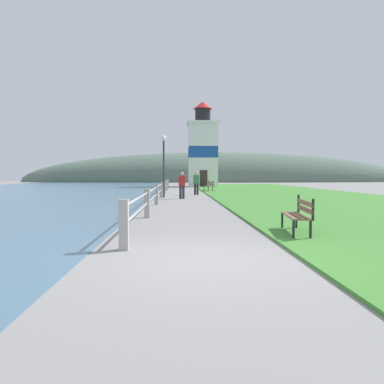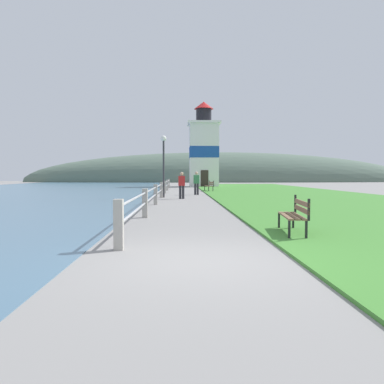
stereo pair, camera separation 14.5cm
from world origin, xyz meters
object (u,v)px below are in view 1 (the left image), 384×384
Objects in this scene: lighthouse at (203,150)px; person_strolling at (182,184)px; lamp_post at (164,155)px; park_bench_midway at (209,185)px; person_by_railing at (196,182)px; park_bench_near at (299,213)px.

person_strolling is at bearing -96.85° from lighthouse.
lighthouse is at bearing -6.19° from person_strolling.
lighthouse is 22.40m from lamp_post.
park_bench_midway is 1.09× the size of person_by_railing.
person_by_railing is (-1.61, 18.08, 0.38)m from park_bench_near.
person_strolling reaches higher than park_bench_midway.
park_bench_near is 1.06× the size of person_strolling.
park_bench_near and park_bench_midway have the same top height.
person_strolling is 4.53m from person_by_railing.
lighthouse is 2.62× the size of lamp_post.
park_bench_near is 0.43× the size of lamp_post.
person_by_railing is 4.20m from lamp_post.
lighthouse is 6.38× the size of person_strolling.
lighthouse is 23.77m from person_strolling.
person_strolling is 0.41× the size of lamp_post.
lighthouse is (0.31, 13.31, 3.92)m from park_bench_midway.
lighthouse reaches higher than person_by_railing.
park_bench_near is 15.67m from lamp_post.
park_bench_midway is 10.33m from person_strolling.
park_bench_near is 1.02× the size of person_by_railing.
park_bench_near is 0.94× the size of park_bench_midway.
lighthouse reaches higher than person_strolling.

